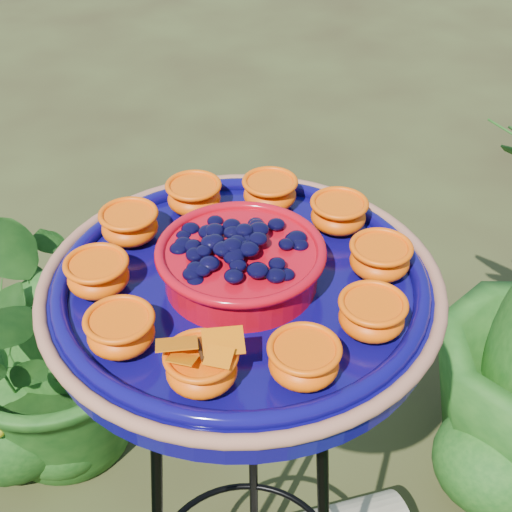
{
  "coord_description": "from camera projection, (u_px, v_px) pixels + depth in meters",
  "views": [
    {
      "loc": [
        -0.09,
        -0.72,
        1.6
      ],
      "look_at": [
        -0.03,
        0.0,
        1.05
      ],
      "focal_mm": 50.0,
      "sensor_mm": 36.0,
      "label": 1
    }
  ],
  "objects": [
    {
      "name": "feeder_dish",
      "position": [
        241.0,
        282.0,
        0.91
      ],
      "size": [
        0.57,
        0.57,
        0.12
      ],
      "rotation": [
        0.0,
        0.0,
        -0.16
      ],
      "color": "#0B0650",
      "rests_on": "tripod_stand"
    },
    {
      "name": "tripod_stand",
      "position": [
        245.0,
        483.0,
        1.17
      ],
      "size": [
        0.41,
        0.41,
        0.98
      ],
      "rotation": [
        0.0,
        0.0,
        -0.16
      ],
      "color": "black",
      "rests_on": "ground"
    },
    {
      "name": "shrub_back_left",
      "position": [
        55.0,
        322.0,
        1.76
      ],
      "size": [
        0.95,
        0.94,
        0.8
      ],
      "primitive_type": "imported",
      "rotation": [
        0.0,
        0.0,
        0.66
      ],
      "color": "#154312",
      "rests_on": "ground"
    }
  ]
}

